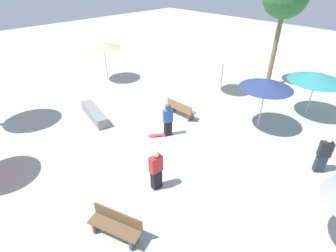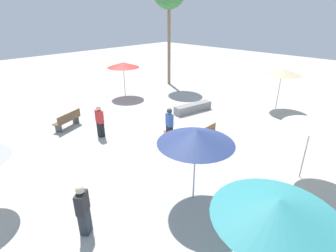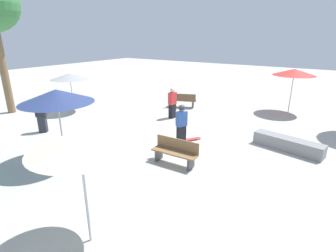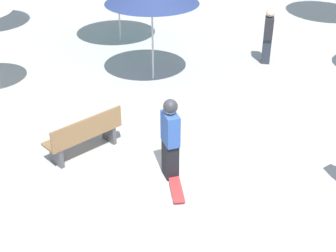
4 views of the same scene
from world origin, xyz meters
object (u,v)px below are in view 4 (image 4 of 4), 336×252
object	(u,v)px
bench_far	(84,135)
bystander_watching	(268,36)
skateboard	(176,189)
skater_main	(170,136)

from	to	relation	value
bench_far	bystander_watching	size ratio (longest dim) A/B	1.03
skateboard	bench_far	size ratio (longest dim) A/B	0.48
skateboard	bystander_watching	xyz separation A→B (m)	(2.77, -6.02, 0.72)
skater_main	bench_far	size ratio (longest dim) A/B	0.98
skateboard	bystander_watching	world-z (taller)	bystander_watching
bench_far	skateboard	bearing A→B (deg)	-77.56
skater_main	skateboard	distance (m)	0.93
skateboard	bench_far	distance (m)	2.21
bench_far	bystander_watching	distance (m)	6.59
bench_far	skater_main	bearing A→B (deg)	-67.06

